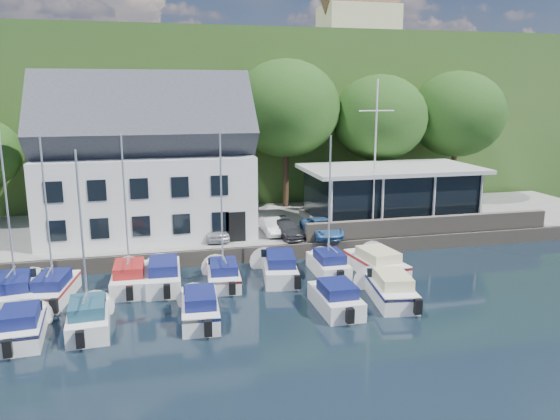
# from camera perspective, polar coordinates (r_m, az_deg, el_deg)

# --- Properties ---
(ground) EXTENTS (180.00, 180.00, 0.00)m
(ground) POSITION_cam_1_polar(r_m,az_deg,el_deg) (25.35, 3.40, -12.76)
(ground) COLOR black
(ground) RESTS_ON ground
(quay) EXTENTS (60.00, 13.00, 1.00)m
(quay) POSITION_cam_1_polar(r_m,az_deg,el_deg) (41.29, -3.63, -2.01)
(quay) COLOR gray
(quay) RESTS_ON ground
(quay_face) EXTENTS (60.00, 0.30, 1.00)m
(quay_face) POSITION_cam_1_polar(r_m,az_deg,el_deg) (35.14, -1.80, -4.58)
(quay_face) COLOR #665D52
(quay_face) RESTS_ON ground
(hillside) EXTENTS (160.00, 75.00, 16.00)m
(hillside) POSITION_cam_1_polar(r_m,az_deg,el_deg) (84.24, -9.03, 10.39)
(hillside) COLOR #2F511E
(hillside) RESTS_ON ground
(field_patch) EXTENTS (50.00, 30.00, 0.30)m
(field_patch) POSITION_cam_1_polar(r_m,az_deg,el_deg) (93.25, -4.53, 15.69)
(field_patch) COLOR #586432
(field_patch) RESTS_ON hillside
(farmhouse) EXTENTS (10.40, 7.00, 8.20)m
(farmhouse) POSITION_cam_1_polar(r_m,az_deg,el_deg) (79.86, 8.17, 19.01)
(farmhouse) COLOR beige
(farmhouse) RESTS_ON hillside
(harbor_building) EXTENTS (14.40, 8.20, 8.70)m
(harbor_building) POSITION_cam_1_polar(r_m,az_deg,el_deg) (38.80, -13.74, 4.03)
(harbor_building) COLOR silver
(harbor_building) RESTS_ON quay
(club_pavilion) EXTENTS (13.20, 7.20, 4.10)m
(club_pavilion) POSITION_cam_1_polar(r_m,az_deg,el_deg) (42.58, 11.42, 1.72)
(club_pavilion) COLOR black
(club_pavilion) RESTS_ON quay
(seawall) EXTENTS (18.00, 0.50, 1.20)m
(seawall) POSITION_cam_1_polar(r_m,az_deg,el_deg) (39.33, 15.45, -1.53)
(seawall) COLOR #665D52
(seawall) RESTS_ON quay
(car_silver) EXTENTS (1.83, 3.86, 1.27)m
(car_silver) POSITION_cam_1_polar(r_m,az_deg,el_deg) (36.87, -6.93, -2.02)
(car_silver) COLOR silver
(car_silver) RESTS_ON quay
(car_white) EXTENTS (1.22, 3.41, 1.12)m
(car_white) POSITION_cam_1_polar(r_m,az_deg,el_deg) (37.82, -0.84, -1.68)
(car_white) COLOR silver
(car_white) RESTS_ON quay
(car_dgrey) EXTENTS (2.10, 3.95, 1.09)m
(car_dgrey) POSITION_cam_1_polar(r_m,az_deg,el_deg) (37.13, 0.72, -1.97)
(car_dgrey) COLOR #2F2F34
(car_dgrey) RESTS_ON quay
(car_blue) EXTENTS (1.72, 3.86, 1.29)m
(car_blue) POSITION_cam_1_polar(r_m,az_deg,el_deg) (37.28, 4.40, -1.79)
(car_blue) COLOR #315F98
(car_blue) RESTS_ON quay
(flagpole) EXTENTS (2.52, 0.20, 10.52)m
(flagpole) POSITION_cam_1_polar(r_m,az_deg,el_deg) (38.16, 9.89, 5.44)
(flagpole) COLOR silver
(flagpole) RESTS_ON quay
(tree_1) EXTENTS (6.90, 6.90, 9.43)m
(tree_1) POSITION_cam_1_polar(r_m,az_deg,el_deg) (44.67, -18.77, 5.26)
(tree_1) COLOR #1A3710
(tree_1) RESTS_ON quay
(tree_2) EXTENTS (7.21, 7.21, 9.86)m
(tree_2) POSITION_cam_1_polar(r_m,az_deg,el_deg) (44.70, -10.10, 6.01)
(tree_2) COLOR #1A3710
(tree_2) RESTS_ON quay
(tree_3) EXTENTS (9.02, 9.02, 12.33)m
(tree_3) POSITION_cam_1_polar(r_m,az_deg,el_deg) (46.19, 0.62, 7.94)
(tree_3) COLOR #1A3710
(tree_3) RESTS_ON quay
(tree_4) EXTENTS (8.12, 8.12, 11.10)m
(tree_4) POSITION_cam_1_polar(r_m,az_deg,el_deg) (48.19, 10.30, 7.20)
(tree_4) COLOR #1A3710
(tree_4) RESTS_ON quay
(tree_5) EXTENTS (8.38, 8.38, 11.46)m
(tree_5) POSITION_cam_1_polar(r_m,az_deg,el_deg) (51.66, 17.87, 7.34)
(tree_5) COLOR #1A3710
(tree_5) RESTS_ON quay
(boat_r1_0) EXTENTS (2.84, 6.86, 9.31)m
(boat_r1_0) POSITION_cam_1_polar(r_m,az_deg,el_deg) (30.54, -26.55, -0.47)
(boat_r1_0) COLOR white
(boat_r1_0) RESTS_ON ground
(boat_r1_1) EXTENTS (2.75, 6.43, 8.98)m
(boat_r1_1) POSITION_cam_1_polar(r_m,az_deg,el_deg) (30.14, -23.17, -0.63)
(boat_r1_1) COLOR white
(boat_r1_1) RESTS_ON ground
(boat_r1_2) EXTENTS (2.19, 6.16, 9.30)m
(boat_r1_2) POSITION_cam_1_polar(r_m,az_deg,el_deg) (30.50, -15.87, 0.36)
(boat_r1_2) COLOR white
(boat_r1_2) RESTS_ON ground
(boat_r1_3) EXTENTS (2.25, 6.80, 1.58)m
(boat_r1_3) POSITION_cam_1_polar(r_m,az_deg,el_deg) (31.46, -12.08, -6.37)
(boat_r1_3) COLOR white
(boat_r1_3) RESTS_ON ground
(boat_r1_4) EXTENTS (2.37, 6.15, 8.25)m
(boat_r1_4) POSITION_cam_1_polar(r_m,az_deg,el_deg) (30.39, -6.11, -0.29)
(boat_r1_4) COLOR white
(boat_r1_4) RESTS_ON ground
(boat_r1_5) EXTENTS (3.05, 6.96, 1.54)m
(boat_r1_5) POSITION_cam_1_polar(r_m,az_deg,el_deg) (32.08, -0.05, -5.75)
(boat_r1_5) COLOR white
(boat_r1_5) RESTS_ON ground
(boat_r1_6) EXTENTS (1.95, 5.55, 8.79)m
(boat_r1_6) POSITION_cam_1_polar(r_m,az_deg,el_deg) (31.93, 5.19, 0.85)
(boat_r1_6) COLOR white
(boat_r1_6) RESTS_ON ground
(boat_r1_7) EXTENTS (3.08, 6.92, 1.52)m
(boat_r1_7) POSITION_cam_1_polar(r_m,az_deg,el_deg) (33.39, 10.00, -5.23)
(boat_r1_7) COLOR white
(boat_r1_7) RESTS_ON ground
(boat_r2_0) EXTENTS (2.30, 5.52, 1.49)m
(boat_r2_0) POSITION_cam_1_polar(r_m,az_deg,el_deg) (27.00, -25.36, -10.64)
(boat_r2_0) COLOR white
(boat_r2_0) RESTS_ON ground
(boat_r2_1) EXTENTS (2.30, 5.88, 9.20)m
(boat_r2_1) POSITION_cam_1_polar(r_m,az_deg,el_deg) (25.65, -20.00, -2.28)
(boat_r2_1) COLOR white
(boat_r2_1) RESTS_ON ground
(boat_r2_2) EXTENTS (2.22, 6.23, 1.50)m
(boat_r2_2) POSITION_cam_1_polar(r_m,az_deg,el_deg) (26.73, -8.38, -9.75)
(boat_r2_2) COLOR white
(boat_r2_2) RESTS_ON ground
(boat_r2_3) EXTENTS (2.04, 5.51, 1.50)m
(boat_r2_3) POSITION_cam_1_polar(r_m,az_deg,el_deg) (27.68, 5.84, -8.89)
(boat_r2_3) COLOR white
(boat_r2_3) RESTS_ON ground
(boat_r2_4) EXTENTS (2.89, 6.62, 1.55)m
(boat_r2_4) POSITION_cam_1_polar(r_m,az_deg,el_deg) (29.28, 11.44, -7.80)
(boat_r2_4) COLOR white
(boat_r2_4) RESTS_ON ground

